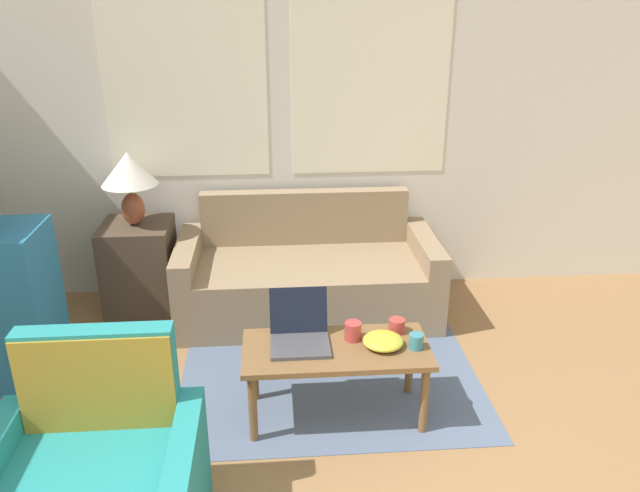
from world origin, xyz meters
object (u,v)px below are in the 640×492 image
(cup_yellow, at_px, (353,331))
(cup_white, at_px, (397,326))
(coffee_table, at_px, (336,356))
(cup_navy, at_px, (416,341))
(couch, at_px, (307,277))
(laptop, at_px, (299,332))
(table_lamp, at_px, (129,175))
(snack_bowl, at_px, (383,341))

(cup_yellow, xyz_separation_m, cup_white, (0.24, 0.06, -0.01))
(coffee_table, xyz_separation_m, cup_navy, (0.41, -0.04, 0.09))
(couch, xyz_separation_m, cup_white, (0.42, -1.09, 0.20))
(laptop, xyz_separation_m, cup_navy, (0.59, -0.11, -0.02))
(table_lamp, height_order, cup_white, table_lamp)
(couch, bearing_deg, coffee_table, -86.33)
(laptop, bearing_deg, table_lamp, 130.45)
(snack_bowl, bearing_deg, couch, 104.64)
(table_lamp, xyz_separation_m, snack_bowl, (1.49, -1.32, -0.55))
(coffee_table, bearing_deg, table_lamp, 133.56)
(coffee_table, bearing_deg, laptop, 160.28)
(coffee_table, xyz_separation_m, laptop, (-0.19, 0.07, 0.11))
(cup_yellow, distance_m, snack_bowl, 0.17)
(table_lamp, distance_m, coffee_table, 1.92)
(cup_yellow, bearing_deg, couch, 98.57)
(couch, xyz_separation_m, coffee_table, (0.08, -1.22, 0.11))
(table_lamp, relative_size, laptop, 1.60)
(table_lamp, distance_m, cup_yellow, 1.91)
(snack_bowl, bearing_deg, cup_yellow, 151.95)
(coffee_table, relative_size, snack_bowl, 4.57)
(cup_navy, distance_m, snack_bowl, 0.17)
(cup_yellow, xyz_separation_m, snack_bowl, (0.15, -0.08, -0.02))
(table_lamp, relative_size, snack_bowl, 2.37)
(couch, height_order, cup_yellow, couch)
(cup_navy, distance_m, cup_white, 0.18)
(table_lamp, bearing_deg, cup_navy, -39.30)
(laptop, bearing_deg, couch, 84.67)
(couch, xyz_separation_m, snack_bowl, (0.32, -1.23, 0.20))
(table_lamp, height_order, cup_navy, table_lamp)
(table_lamp, relative_size, cup_navy, 6.25)
(couch, distance_m, cup_white, 1.19)
(table_lamp, bearing_deg, snack_bowl, -41.51)
(coffee_table, distance_m, laptop, 0.23)
(cup_yellow, bearing_deg, coffee_table, -142.63)
(table_lamp, distance_m, cup_white, 2.06)
(coffee_table, xyz_separation_m, cup_white, (0.34, 0.13, 0.09))
(cup_navy, distance_m, cup_yellow, 0.33)
(couch, bearing_deg, snack_bowl, -75.36)
(coffee_table, bearing_deg, cup_navy, -5.79)
(coffee_table, height_order, cup_yellow, cup_yellow)
(table_lamp, relative_size, cup_yellow, 5.08)
(laptop, xyz_separation_m, snack_bowl, (0.43, -0.07, -0.03))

